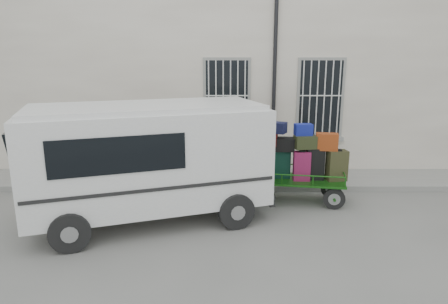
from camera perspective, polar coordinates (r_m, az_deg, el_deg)
ground at (r=9.28m, az=3.00°, el=-8.50°), size 80.00×80.00×0.00m
building at (r=14.09m, az=2.01°, el=11.68°), size 24.00×5.15×6.00m
sidewalk at (r=11.32m, az=2.44°, el=-3.92°), size 24.00×1.70×0.15m
luggage_cart at (r=9.74m, az=10.46°, el=-1.45°), size 2.69×1.36×1.96m
van at (r=8.56m, az=-10.79°, el=-0.48°), size 5.37×3.53×2.52m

